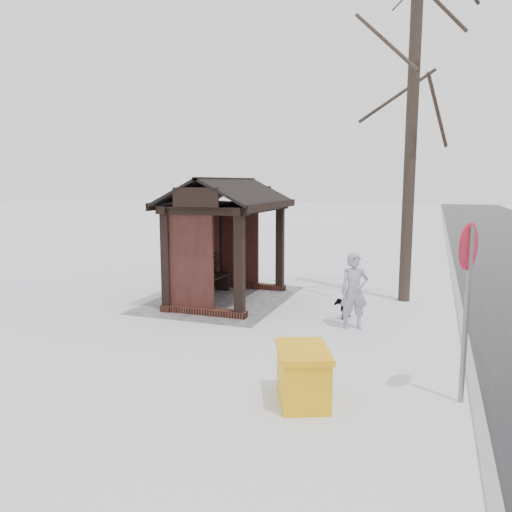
# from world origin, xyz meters

# --- Properties ---
(ground) EXTENTS (120.00, 120.00, 0.00)m
(ground) POSITION_xyz_m (0.00, 0.00, 0.00)
(ground) COLOR white
(ground) RESTS_ON ground
(kerb) EXTENTS (120.00, 0.15, 0.06)m
(kerb) POSITION_xyz_m (0.00, 5.50, 0.01)
(kerb) COLOR gray
(kerb) RESTS_ON ground
(trampled_patch) EXTENTS (4.20, 3.20, 0.02)m
(trampled_patch) POSITION_xyz_m (0.00, -0.20, 0.01)
(trampled_patch) COLOR #97969C
(trampled_patch) RESTS_ON ground
(bus_shelter) EXTENTS (3.60, 2.40, 3.09)m
(bus_shelter) POSITION_xyz_m (0.00, -0.16, 2.17)
(bus_shelter) COLOR #3A1A15
(bus_shelter) RESTS_ON ground
(tree_near) EXTENTS (3.42, 3.42, 9.03)m
(tree_near) POSITION_xyz_m (-1.50, 4.20, 6.16)
(tree_near) COLOR black
(tree_near) RESTS_ON ground
(pedestrian) EXTENTS (0.56, 0.67, 1.56)m
(pedestrian) POSITION_xyz_m (1.39, 3.37, 0.78)
(pedestrian) COLOR #9790A9
(pedestrian) RESTS_ON ground
(dog) EXTENTS (0.62, 0.34, 0.50)m
(dog) POSITION_xyz_m (0.69, 3.05, 0.25)
(dog) COLOR black
(dog) RESTS_ON ground
(grit_bin) EXTENTS (1.18, 1.01, 0.76)m
(grit_bin) POSITION_xyz_m (5.11, 3.25, 0.39)
(grit_bin) COLOR #F2A70E
(grit_bin) RESTS_ON ground
(road_sign) EXTENTS (0.59, 0.27, 2.46)m
(road_sign) POSITION_xyz_m (4.38, 5.28, 1.76)
(road_sign) COLOR slate
(road_sign) RESTS_ON ground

